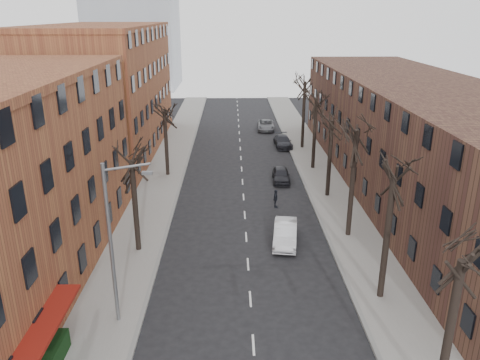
{
  "coord_description": "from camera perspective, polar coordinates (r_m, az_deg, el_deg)",
  "views": [
    {
      "loc": [
        -1.02,
        -11.3,
        15.77
      ],
      "look_at": [
        -0.44,
        21.43,
        4.0
      ],
      "focal_mm": 35.0,
      "sensor_mm": 36.0,
      "label": 1
    }
  ],
  "objects": [
    {
      "name": "building_left_far",
      "position": [
        57.96,
        -16.26,
        10.3
      ],
      "size": [
        12.0,
        28.0,
        14.0
      ],
      "primitive_type": "cube",
      "color": "brown",
      "rests_on": "ground"
    },
    {
      "name": "tree_right_c",
      "position": [
        36.09,
        13.0,
        -6.68
      ],
      "size": [
        5.2,
        5.2,
        11.6
      ],
      "primitive_type": null,
      "color": "black",
      "rests_on": "ground"
    },
    {
      "name": "parked_car_far",
      "position": [
        66.72,
        3.17,
        6.68
      ],
      "size": [
        2.5,
        5.05,
        1.38
      ],
      "primitive_type": "imported",
      "rotation": [
        0.0,
        0.0,
        -0.04
      ],
      "color": "#5C5E64",
      "rests_on": "ground"
    },
    {
      "name": "tree_left_b",
      "position": [
        48.41,
        -8.78,
        0.53
      ],
      "size": [
        5.2,
        5.2,
        9.5
      ],
      "primitive_type": null,
      "color": "black",
      "rests_on": "ground"
    },
    {
      "name": "pedestrian_crossing",
      "position": [
        39.95,
        4.36,
        -2.28
      ],
      "size": [
        0.44,
        0.96,
        1.61
      ],
      "primitive_type": "imported",
      "rotation": [
        0.0,
        0.0,
        1.52
      ],
      "color": "black",
      "rests_on": "ground"
    },
    {
      "name": "tree_right_b",
      "position": [
        29.42,
        16.67,
        -13.57
      ],
      "size": [
        5.2,
        5.2,
        10.8
      ],
      "primitive_type": null,
      "color": "black",
      "rests_on": "ground"
    },
    {
      "name": "tree_right_d",
      "position": [
        43.21,
        10.57,
        -1.98
      ],
      "size": [
        5.2,
        5.2,
        10.0
      ],
      "primitive_type": null,
      "color": "black",
      "rests_on": "ground"
    },
    {
      "name": "sidewalk_left",
      "position": [
        49.38,
        -9.09,
        0.99
      ],
      "size": [
        4.0,
        90.0,
        0.15
      ],
      "primitive_type": "cube",
      "color": "gray",
      "rests_on": "ground"
    },
    {
      "name": "tree_right_e",
      "position": [
        50.59,
        8.84,
        1.37
      ],
      "size": [
        5.2,
        5.2,
        10.8
      ],
      "primitive_type": null,
      "color": "black",
      "rests_on": "ground"
    },
    {
      "name": "silver_sedan",
      "position": [
        34.05,
        5.55,
        -6.47
      ],
      "size": [
        2.22,
        4.79,
        1.52
      ],
      "primitive_type": "imported",
      "rotation": [
        0.0,
        0.0,
        -0.14
      ],
      "color": "silver",
      "rests_on": "ground"
    },
    {
      "name": "building_right",
      "position": [
        45.94,
        20.83,
        4.92
      ],
      "size": [
        12.0,
        50.0,
        10.0
      ],
      "primitive_type": "cube",
      "color": "#4F3225",
      "rests_on": "ground"
    },
    {
      "name": "tree_left_a",
      "position": [
        33.91,
        -12.22,
        -8.42
      ],
      "size": [
        5.2,
        5.2,
        9.5
      ],
      "primitive_type": null,
      "color": "black",
      "rests_on": "ground"
    },
    {
      "name": "parked_car_mid",
      "position": [
        58.33,
        5.25,
        4.71
      ],
      "size": [
        2.15,
        4.85,
        1.38
      ],
      "primitive_type": "imported",
      "rotation": [
        0.0,
        0.0,
        0.04
      ],
      "color": "#22232A",
      "rests_on": "ground"
    },
    {
      "name": "parked_car_near",
      "position": [
        46.18,
        5.03,
        0.64
      ],
      "size": [
        1.78,
        4.12,
        1.39
      ],
      "primitive_type": "imported",
      "rotation": [
        0.0,
        0.0,
        -0.04
      ],
      "color": "black",
      "rests_on": "ground"
    },
    {
      "name": "streetlight",
      "position": [
        24.6,
        -15.16,
        -6.89
      ],
      "size": [
        2.45,
        0.22,
        9.03
      ],
      "color": "slate",
      "rests_on": "ground"
    },
    {
      "name": "tree_right_f",
      "position": [
        58.14,
        7.56,
        3.86
      ],
      "size": [
        5.2,
        5.2,
        11.6
      ],
      "primitive_type": null,
      "color": "black",
      "rests_on": "ground"
    },
    {
      "name": "sidewalk_right",
      "position": [
        49.71,
        9.49,
        1.09
      ],
      "size": [
        4.0,
        90.0,
        0.15
      ],
      "primitive_type": "cube",
      "color": "gray",
      "rests_on": "ground"
    }
  ]
}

